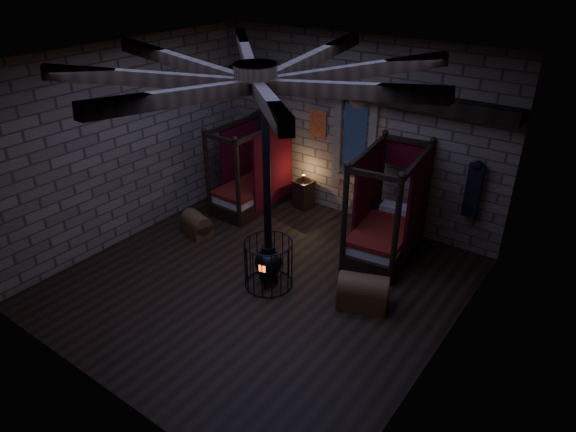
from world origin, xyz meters
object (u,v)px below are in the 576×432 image
Objects in this scene: bed_left at (253,186)px; trunk_right at (363,292)px; stove at (268,259)px; trunk_left at (197,224)px; bed_right at (386,229)px.

trunk_right is at bearing -23.91° from bed_left.
stove reaches higher than bed_left.
trunk_left is at bearing -92.64° from bed_left.
bed_right is 0.56× the size of stove.
stove is at bearing -124.64° from bed_right.
bed_right is at bearing 52.49° from stove.
trunk_right is 0.25× the size of stove.
bed_right is at bearing 84.22° from trunk_right.
bed_right is (3.67, -0.05, 0.04)m from bed_left.
stove is at bearing 2.62° from trunk_left.
bed_left is 3.45m from stove.
stove reaches higher than bed_right.
stove is (2.54, -0.62, 0.37)m from trunk_left.
trunk_left is 0.77× the size of trunk_right.
bed_left is 0.92× the size of bed_right.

